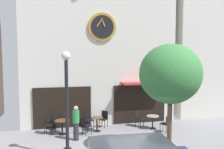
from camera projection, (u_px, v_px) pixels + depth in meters
clock_building at (98, 23)px, 14.59m from camera, size 9.12×3.85×11.77m
neighbor_building_right at (217, 16)px, 16.68m from camera, size 6.97×3.12×13.63m
street_lamp at (67, 104)px, 9.34m from camera, size 0.36×0.36×4.25m
street_tree at (171, 74)px, 9.69m from camera, size 2.60×2.34×4.57m
cafe_table_center_right at (62, 124)px, 12.17m from camera, size 0.74×0.74×0.74m
cafe_table_center_left at (97, 122)px, 12.67m from camera, size 0.64×0.64×0.76m
cafe_table_leftmost at (153, 120)px, 13.10m from camera, size 0.68×0.68×0.73m
cafe_chair_left_end at (89, 118)px, 13.28m from camera, size 0.51×0.51×0.90m
cafe_chair_facing_street at (86, 125)px, 12.11m from camera, size 0.54×0.54×0.90m
cafe_chair_near_lamp at (57, 120)px, 12.90m from camera, size 0.52×0.52×0.90m
cafe_chair_right_end at (138, 117)px, 13.53m from camera, size 0.56×0.56×0.90m
cafe_chair_corner at (104, 118)px, 13.46m from camera, size 0.56×0.56×0.90m
cafe_chair_mid_row at (47, 124)px, 12.29m from camera, size 0.49×0.49×0.90m
cafe_chair_curbside at (166, 123)px, 12.48m from camera, size 0.56×0.56×0.90m
pedestrian_green at (76, 123)px, 11.33m from camera, size 0.40×0.40×1.67m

